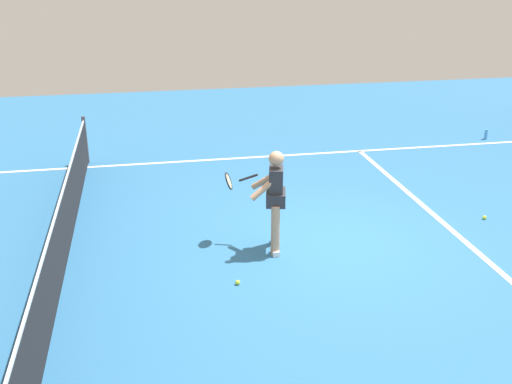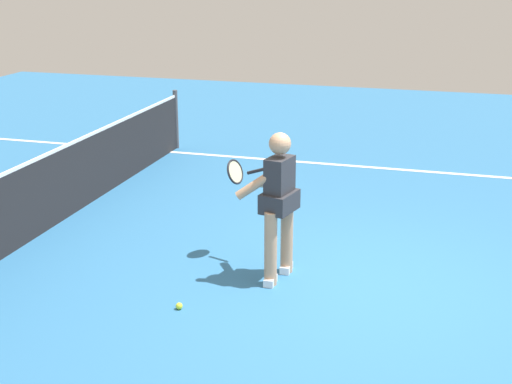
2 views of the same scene
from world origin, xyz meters
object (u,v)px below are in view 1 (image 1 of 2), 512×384
(tennis_player, at_px, (274,197))
(tennis_ball_mid, at_px, (238,282))
(tennis_ball_far, at_px, (484,217))
(water_bottle, at_px, (486,134))

(tennis_player, relative_size, tennis_ball_mid, 23.48)
(tennis_ball_far, bearing_deg, tennis_player, 96.02)
(water_bottle, bearing_deg, tennis_ball_far, 149.45)
(tennis_ball_far, distance_m, water_bottle, 5.07)
(water_bottle, bearing_deg, tennis_ball_mid, 129.19)
(tennis_ball_mid, relative_size, water_bottle, 0.28)
(tennis_ball_mid, distance_m, water_bottle, 9.05)
(tennis_player, relative_size, tennis_ball_far, 23.48)
(tennis_player, xyz_separation_m, water_bottle, (4.76, -6.31, -0.73))
(tennis_ball_mid, distance_m, tennis_ball_far, 4.64)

